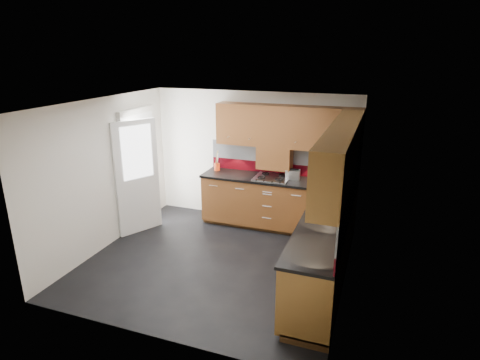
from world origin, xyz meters
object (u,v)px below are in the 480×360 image
at_px(utensil_pot, 217,166).
at_px(toaster, 293,174).
at_px(food_processor, 336,185).
at_px(gas_hob, 272,178).

distance_m(utensil_pot, toaster, 1.45).
height_order(toaster, food_processor, food_processor).
bearing_deg(gas_hob, toaster, 13.66).
bearing_deg(gas_hob, food_processor, -18.70).
distance_m(toaster, food_processor, 0.93).
relative_size(gas_hob, food_processor, 2.11).
bearing_deg(food_processor, utensil_pot, 166.78).
xyz_separation_m(gas_hob, utensil_pot, (-1.10, 0.14, 0.07)).
height_order(utensil_pot, food_processor, utensil_pot).
height_order(gas_hob, utensil_pot, utensil_pot).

